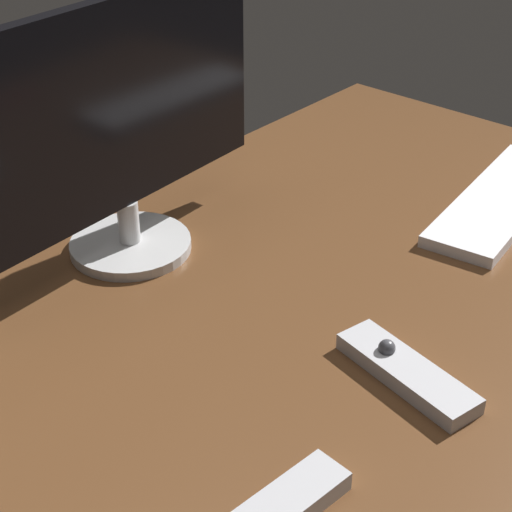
% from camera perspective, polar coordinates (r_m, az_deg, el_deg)
% --- Properties ---
extents(desk, '(1.40, 0.84, 0.02)m').
position_cam_1_polar(desk, '(1.13, 3.66, -3.38)').
color(desk, brown).
rests_on(desk, ground).
extents(monitor, '(0.50, 0.17, 0.36)m').
position_cam_1_polar(monitor, '(1.15, -9.09, 8.48)').
color(monitor, silver).
rests_on(monitor, desk).
extents(keyboard, '(0.39, 0.16, 0.02)m').
position_cam_1_polar(keyboard, '(1.39, 16.15, 3.62)').
color(keyboard, white).
rests_on(keyboard, desk).
extents(media_remote, '(0.09, 0.19, 0.03)m').
position_cam_1_polar(media_remote, '(1.00, 10.01, -7.62)').
color(media_remote, '#B7B7BC').
rests_on(media_remote, desk).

